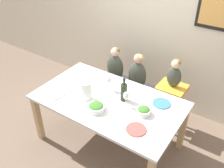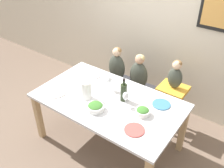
{
  "view_description": "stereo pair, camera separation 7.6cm",
  "coord_description": "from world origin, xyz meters",
  "px_view_note": "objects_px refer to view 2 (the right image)",
  "views": [
    {
      "loc": [
        1.36,
        -1.94,
        2.56
      ],
      "look_at": [
        0.0,
        0.08,
        0.91
      ],
      "focal_mm": 40.0,
      "sensor_mm": 36.0,
      "label": 1
    },
    {
      "loc": [
        1.43,
        -1.9,
        2.56
      ],
      "look_at": [
        0.0,
        0.08,
        0.91
      ],
      "focal_mm": 40.0,
      "sensor_mm": 36.0,
      "label": 2
    }
  ],
  "objects_px": {
    "dinner_plate_back_left": "(92,75)",
    "dinner_plate_front_left": "(57,93)",
    "person_child_left": "(117,65)",
    "salad_bowl_large": "(95,107)",
    "person_child_center": "(139,73)",
    "chair_far_center": "(137,92)",
    "dinner_plate_back_right": "(161,104)",
    "wine_glass_near": "(126,96)",
    "person_baby_right": "(176,74)",
    "wine_glass_far": "(109,80)",
    "dinner_plate_front_right": "(134,130)",
    "chair_right_highchair": "(172,97)",
    "chair_far_left": "(117,83)",
    "wine_bottle": "(124,92)",
    "salad_bowl_small": "(143,111)",
    "paper_towel_roll": "(86,90)"
  },
  "relations": [
    {
      "from": "dinner_plate_front_left",
      "to": "wine_bottle",
      "type": "bearing_deg",
      "value": 26.52
    },
    {
      "from": "wine_glass_far",
      "to": "dinner_plate_back_right",
      "type": "distance_m",
      "value": 0.7
    },
    {
      "from": "dinner_plate_back_right",
      "to": "dinner_plate_front_left",
      "type": "bearing_deg",
      "value": -154.27
    },
    {
      "from": "chair_right_highchair",
      "to": "dinner_plate_front_left",
      "type": "distance_m",
      "value": 1.51
    },
    {
      "from": "wine_bottle",
      "to": "dinner_plate_back_right",
      "type": "xyz_separation_m",
      "value": [
        0.41,
        0.18,
        -0.11
      ]
    },
    {
      "from": "salad_bowl_large",
      "to": "salad_bowl_small",
      "type": "height_order",
      "value": "same"
    },
    {
      "from": "wine_bottle",
      "to": "dinner_plate_front_right",
      "type": "relative_size",
      "value": 1.41
    },
    {
      "from": "dinner_plate_back_right",
      "to": "salad_bowl_large",
      "type": "bearing_deg",
      "value": -137.17
    },
    {
      "from": "chair_right_highchair",
      "to": "wine_glass_far",
      "type": "xyz_separation_m",
      "value": [
        -0.62,
        -0.58,
        0.33
      ]
    },
    {
      "from": "wine_bottle",
      "to": "salad_bowl_large",
      "type": "height_order",
      "value": "wine_bottle"
    },
    {
      "from": "person_child_left",
      "to": "salad_bowl_large",
      "type": "height_order",
      "value": "person_child_left"
    },
    {
      "from": "person_child_center",
      "to": "dinner_plate_front_left",
      "type": "xyz_separation_m",
      "value": [
        -0.56,
        -1.03,
        0.01
      ]
    },
    {
      "from": "chair_far_left",
      "to": "wine_bottle",
      "type": "bearing_deg",
      "value": -49.77
    },
    {
      "from": "wine_glass_far",
      "to": "wine_bottle",
      "type": "bearing_deg",
      "value": -15.8
    },
    {
      "from": "wine_glass_far",
      "to": "dinner_plate_front_left",
      "type": "xyz_separation_m",
      "value": [
        -0.47,
        -0.45,
        -0.13
      ]
    },
    {
      "from": "person_child_left",
      "to": "person_child_center",
      "type": "distance_m",
      "value": 0.38
    },
    {
      "from": "person_child_left",
      "to": "person_baby_right",
      "type": "bearing_deg",
      "value": 0.02
    },
    {
      "from": "chair_right_highchair",
      "to": "person_child_center",
      "type": "bearing_deg",
      "value": 179.94
    },
    {
      "from": "chair_right_highchair",
      "to": "dinner_plate_front_right",
      "type": "bearing_deg",
      "value": -88.83
    },
    {
      "from": "chair_far_center",
      "to": "wine_glass_near",
      "type": "relative_size",
      "value": 2.46
    },
    {
      "from": "dinner_plate_back_right",
      "to": "wine_glass_near",
      "type": "bearing_deg",
      "value": -141.57
    },
    {
      "from": "person_child_center",
      "to": "dinner_plate_back_left",
      "type": "distance_m",
      "value": 0.65
    },
    {
      "from": "chair_far_left",
      "to": "dinner_plate_front_right",
      "type": "height_order",
      "value": "dinner_plate_front_right"
    },
    {
      "from": "wine_bottle",
      "to": "person_child_left",
      "type": "bearing_deg",
      "value": 130.2
    },
    {
      "from": "chair_far_left",
      "to": "dinner_plate_front_right",
      "type": "distance_m",
      "value": 1.41
    },
    {
      "from": "person_baby_right",
      "to": "salad_bowl_large",
      "type": "bearing_deg",
      "value": -116.99
    },
    {
      "from": "chair_right_highchair",
      "to": "person_child_center",
      "type": "xyz_separation_m",
      "value": [
        -0.53,
        0.0,
        0.19
      ]
    },
    {
      "from": "chair_far_left",
      "to": "wine_glass_far",
      "type": "bearing_deg",
      "value": -63.77
    },
    {
      "from": "dinner_plate_back_left",
      "to": "dinner_plate_front_left",
      "type": "bearing_deg",
      "value": -99.32
    },
    {
      "from": "wine_glass_near",
      "to": "person_child_center",
      "type": "bearing_deg",
      "value": 109.07
    },
    {
      "from": "person_baby_right",
      "to": "wine_glass_far",
      "type": "bearing_deg",
      "value": -136.94
    },
    {
      "from": "person_baby_right",
      "to": "dinner_plate_back_left",
      "type": "height_order",
      "value": "person_baby_right"
    },
    {
      "from": "dinner_plate_back_right",
      "to": "paper_towel_roll",
      "type": "bearing_deg",
      "value": -152.54
    },
    {
      "from": "dinner_plate_back_left",
      "to": "chair_far_left",
      "type": "bearing_deg",
      "value": 78.54
    },
    {
      "from": "person_child_left",
      "to": "person_child_center",
      "type": "height_order",
      "value": "same"
    },
    {
      "from": "salad_bowl_large",
      "to": "dinner_plate_front_left",
      "type": "bearing_deg",
      "value": -176.82
    },
    {
      "from": "person_child_left",
      "to": "dinner_plate_back_left",
      "type": "bearing_deg",
      "value": -101.45
    },
    {
      "from": "wine_glass_near",
      "to": "dinner_plate_front_right",
      "type": "xyz_separation_m",
      "value": [
        0.29,
        -0.28,
        -0.13
      ]
    },
    {
      "from": "chair_far_center",
      "to": "dinner_plate_back_left",
      "type": "xyz_separation_m",
      "value": [
        -0.47,
        -0.45,
        0.34
      ]
    },
    {
      "from": "salad_bowl_large",
      "to": "dinner_plate_back_right",
      "type": "bearing_deg",
      "value": 42.83
    },
    {
      "from": "dinner_plate_front_left",
      "to": "dinner_plate_front_right",
      "type": "bearing_deg",
      "value": 0.7
    },
    {
      "from": "chair_right_highchair",
      "to": "salad_bowl_large",
      "type": "height_order",
      "value": "salad_bowl_large"
    },
    {
      "from": "person_child_center",
      "to": "dinner_plate_back_right",
      "type": "height_order",
      "value": "person_child_center"
    },
    {
      "from": "chair_right_highchair",
      "to": "salad_bowl_small",
      "type": "distance_m",
      "value": 0.78
    },
    {
      "from": "salad_bowl_small",
      "to": "dinner_plate_back_right",
      "type": "xyz_separation_m",
      "value": [
        0.09,
        0.28,
        -0.04
      ]
    },
    {
      "from": "person_child_center",
      "to": "wine_bottle",
      "type": "bearing_deg",
      "value": -74.98
    },
    {
      "from": "chair_far_center",
      "to": "person_child_left",
      "type": "xyz_separation_m",
      "value": [
        -0.38,
        0.0,
        0.33
      ]
    },
    {
      "from": "salad_bowl_large",
      "to": "dinner_plate_front_left",
      "type": "height_order",
      "value": "salad_bowl_large"
    },
    {
      "from": "chair_far_left",
      "to": "person_child_left",
      "type": "distance_m",
      "value": 0.33
    },
    {
      "from": "chair_far_left",
      "to": "chair_right_highchair",
      "type": "bearing_deg",
      "value": 0.0
    }
  ]
}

